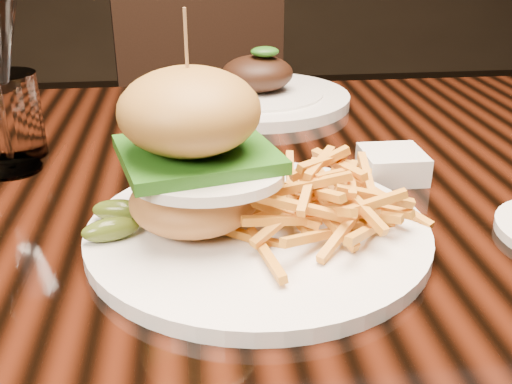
{
  "coord_description": "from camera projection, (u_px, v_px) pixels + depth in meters",
  "views": [
    {
      "loc": [
        -0.07,
        -0.65,
        1.04
      ],
      "look_at": [
        -0.01,
        -0.16,
        0.81
      ],
      "focal_mm": 42.0,
      "sensor_mm": 36.0,
      "label": 1
    }
  ],
  "objects": [
    {
      "name": "dining_table",
      "position": [
        252.0,
        236.0,
        0.75
      ],
      "size": [
        1.6,
        0.9,
        0.75
      ],
      "color": "black",
      "rests_on": "ground"
    },
    {
      "name": "burger_plate",
      "position": [
        247.0,
        186.0,
        0.56
      ],
      "size": [
        0.33,
        0.33,
        0.22
      ],
      "rotation": [
        0.0,
        0.0,
        0.03
      ],
      "color": "silver",
      "rests_on": "dining_table"
    },
    {
      "name": "ramekin",
      "position": [
        392.0,
        164.0,
        0.71
      ],
      "size": [
        0.09,
        0.09,
        0.03
      ],
      "primitive_type": "cube",
      "rotation": [
        0.0,
        0.0,
        0.28
      ],
      "color": "silver",
      "rests_on": "dining_table"
    },
    {
      "name": "water_tumbler",
      "position": [
        10.0,
        116.0,
        0.76
      ],
      "size": [
        0.08,
        0.08,
        0.11
      ],
      "primitive_type": "cylinder",
      "color": "white",
      "rests_on": "dining_table"
    },
    {
      "name": "far_dish",
      "position": [
        257.0,
        93.0,
        0.99
      ],
      "size": [
        0.31,
        0.31,
        0.1
      ],
      "rotation": [
        0.0,
        0.0,
        -0.24
      ],
      "color": "silver",
      "rests_on": "dining_table"
    },
    {
      "name": "chair_far",
      "position": [
        212.0,
        120.0,
        1.6
      ],
      "size": [
        0.53,
        0.53,
        0.95
      ],
      "rotation": [
        0.0,
        0.0,
        0.16
      ],
      "color": "black",
      "rests_on": "ground"
    }
  ]
}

